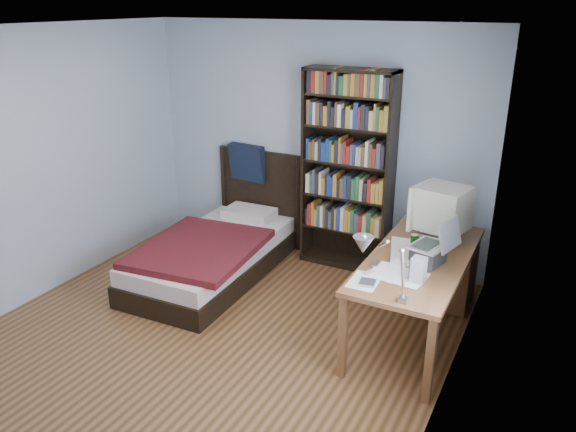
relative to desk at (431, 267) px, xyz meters
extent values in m
plane|color=#503417|center=(-1.50, -1.42, -0.42)|extent=(4.20, 4.20, 0.00)
plane|color=white|center=(-1.50, -1.42, 2.08)|extent=(4.20, 4.20, 0.00)
cube|color=#B0BECF|center=(-1.50, 0.68, 0.83)|extent=(3.80, 0.04, 2.50)
cube|color=#B0BECF|center=(-3.40, -1.42, 0.83)|extent=(0.04, 4.20, 2.50)
cube|color=#B0BECF|center=(0.40, -1.42, 0.83)|extent=(0.04, 4.20, 2.50)
cube|color=white|center=(0.38, -1.57, 1.03)|extent=(0.01, 1.14, 1.14)
cube|color=white|center=(0.38, -1.57, 1.03)|extent=(0.01, 1.00, 1.00)
cube|color=brown|center=(0.00, -0.49, 0.29)|extent=(0.75, 1.74, 0.04)
cube|color=brown|center=(-0.32, -1.31, -0.08)|extent=(0.06, 0.06, 0.69)
cube|color=brown|center=(0.32, -1.31, -0.08)|extent=(0.06, 0.06, 0.69)
cube|color=brown|center=(-0.32, 0.33, -0.08)|extent=(0.06, 0.06, 0.69)
cube|color=brown|center=(0.32, 0.33, -0.08)|extent=(0.06, 0.06, 0.69)
cube|color=brown|center=(0.00, 0.16, -0.08)|extent=(0.69, 0.40, 0.68)
cube|color=beige|center=(0.03, -0.02, 0.32)|extent=(0.30, 0.28, 0.03)
cylinder|color=beige|center=(0.03, -0.02, 0.37)|extent=(0.10, 0.10, 0.06)
cube|color=beige|center=(0.06, -0.02, 0.59)|extent=(0.48, 0.46, 0.38)
cube|color=beige|center=(-0.14, -0.02, 0.59)|extent=(0.13, 0.39, 0.40)
cube|color=#4087E7|center=(-0.16, -0.02, 0.59)|extent=(0.08, 0.29, 0.26)
cube|color=#2D2D30|center=(0.09, -0.58, 0.38)|extent=(0.26, 0.29, 0.14)
cube|color=#B1B1B6|center=(0.09, -0.58, 0.46)|extent=(0.31, 0.36, 0.02)
cube|color=#2D2D30|center=(0.07, -0.58, 0.47)|extent=(0.21, 0.28, 0.00)
cube|color=#B1B1B6|center=(0.24, -0.58, 0.58)|extent=(0.15, 0.32, 0.22)
cube|color=#0CBF26|center=(0.23, -0.58, 0.58)|extent=(0.11, 0.26, 0.18)
cube|color=#99999E|center=(0.09, -1.28, 0.33)|extent=(0.06, 0.05, 0.04)
cylinder|color=#99999E|center=(0.09, -1.34, 0.55)|extent=(0.02, 0.15, 0.41)
cylinder|color=#99999E|center=(0.02, -1.57, 0.85)|extent=(0.17, 0.34, 0.21)
cone|color=#99999E|center=(-0.06, -1.73, 0.89)|extent=(0.13, 0.13, 0.11)
cube|color=beige|center=(-0.14, -0.49, 0.33)|extent=(0.33, 0.53, 0.05)
cube|color=gray|center=(0.10, -0.93, 0.41)|extent=(0.11, 0.11, 0.20)
cylinder|color=#073910|center=(-0.10, -0.31, 0.36)|extent=(0.06, 0.06, 0.11)
ellipsoid|color=silver|center=(-0.01, -0.17, 0.33)|extent=(0.07, 0.12, 0.04)
cube|color=#B1B1B6|center=(-0.26, -0.80, 0.32)|extent=(0.06, 0.11, 0.02)
cube|color=gray|center=(-0.26, -0.97, 0.32)|extent=(0.07, 0.09, 0.02)
cube|color=gray|center=(-0.21, -1.14, 0.32)|extent=(0.13, 0.13, 0.02)
cube|color=black|center=(-1.50, 0.52, 0.62)|extent=(0.03, 0.30, 2.07)
cube|color=black|center=(-0.59, 0.52, 0.62)|extent=(0.03, 0.30, 2.07)
cube|color=black|center=(-1.05, 0.52, 1.64)|extent=(0.93, 0.30, 0.03)
cube|color=black|center=(-1.05, 0.52, -0.39)|extent=(0.93, 0.30, 0.06)
cube|color=black|center=(-1.05, 0.66, 0.62)|extent=(0.93, 0.02, 2.07)
cube|color=olive|center=(-1.05, 0.50, 0.65)|extent=(0.85, 0.22, 1.87)
cube|color=black|center=(-2.15, -0.37, -0.31)|extent=(1.06, 2.03, 0.22)
cube|color=beige|center=(-2.15, -0.37, -0.12)|extent=(1.02, 1.96, 0.16)
cube|color=maroon|center=(-2.12, -0.61, -0.01)|extent=(1.18, 1.40, 0.07)
cube|color=beige|center=(-2.15, 0.38, 0.01)|extent=(0.56, 0.37, 0.12)
cube|color=black|center=(-2.15, 0.64, 0.13)|extent=(1.06, 0.05, 1.10)
cylinder|color=black|center=(-2.65, 0.62, 0.13)|extent=(0.06, 0.06, 1.10)
cylinder|color=black|center=(-1.65, 0.62, 0.13)|extent=(0.06, 0.06, 1.10)
cube|color=black|center=(-2.30, 0.61, 0.53)|extent=(0.46, 0.20, 0.43)
camera|label=1|loc=(0.95, -4.66, 2.26)|focal=35.00mm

